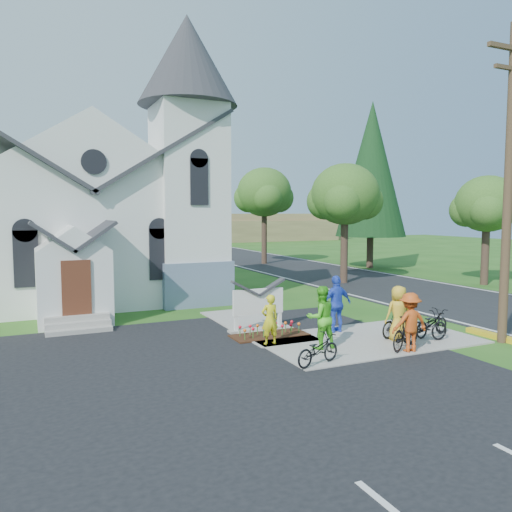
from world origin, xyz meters
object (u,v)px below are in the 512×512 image
cyclist_3 (410,322)px  bike_0 (318,350)px  church_sign (258,302)px  bike_3 (398,323)px  cyclist_1 (321,317)px  bike_1 (406,332)px  bike_2 (424,327)px  bike_4 (432,323)px  cyclist_2 (337,304)px  cyclist_0 (270,319)px  cyclist_4 (399,313)px  utility_pole (510,174)px

cyclist_3 → bike_0: bearing=6.5°
church_sign → bike_3: 4.80m
cyclist_3 → bike_3: size_ratio=1.12×
church_sign → cyclist_1: size_ratio=1.15×
bike_1 → bike_2: size_ratio=0.98×
cyclist_1 → bike_4: 4.21m
cyclist_1 → cyclist_2: 2.25m
bike_2 → bike_4: bike_2 is taller
cyclist_0 → bike_0: (0.25, -2.46, -0.38)m
church_sign → cyclist_0: 2.01m
church_sign → cyclist_1: bearing=-76.9°
bike_0 → bike_3: bearing=-86.6°
cyclist_4 → bike_4: (1.37, -0.05, -0.45)m
cyclist_4 → utility_pole: bearing=163.5°
bike_1 → bike_2: (1.10, 0.40, -0.06)m
bike_0 → bike_3: size_ratio=0.99×
utility_pole → bike_2: bearing=159.3°
cyclist_1 → cyclist_2: (1.62, 1.56, 0.03)m
bike_0 → cyclist_2: bearing=-57.8°
bike_2 → bike_4: 0.90m
cyclist_1 → cyclist_4: bearing=177.2°
cyclist_1 → church_sign: bearing=-74.9°
bike_3 → bike_4: bike_3 is taller
cyclist_4 → bike_4: cyclist_4 is taller
church_sign → bike_4: (4.87, -3.29, -0.53)m
cyclist_1 → bike_0: bearing=57.5°
bike_0 → cyclist_1: cyclist_1 is taller
bike_1 → cyclist_2: 2.84m
utility_pole → cyclist_1: 7.52m
bike_2 → bike_3: 0.90m
bike_0 → bike_3: bike_3 is taller
church_sign → bike_1: size_ratio=1.24×
utility_pole → bike_4: size_ratio=5.89×
bike_3 → cyclist_4: 0.59m
bike_2 → bike_3: (-0.34, 0.84, -0.00)m
cyclist_3 → cyclist_1: bearing=-25.4°
church_sign → cyclist_2: cyclist_2 is taller
bike_1 → cyclist_4: size_ratio=0.99×
utility_pole → cyclist_1: utility_pole is taller
church_sign → utility_pole: (6.56, -4.70, 4.38)m
cyclist_1 → bike_1: (2.31, -1.16, -0.42)m
bike_1 → bike_4: bearing=-89.8°
bike_4 → cyclist_1: bearing=73.3°
utility_pole → cyclist_1: size_ratio=5.22×
utility_pole → cyclist_3: size_ratio=5.67×
bike_1 → utility_pole: bearing=-123.4°
cyclist_4 → cyclist_0: bearing=-9.1°
cyclist_2 → cyclist_3: (0.62, -2.95, -0.10)m
cyclist_3 → utility_pole: bearing=-178.2°
utility_pole → bike_4: bearing=140.3°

